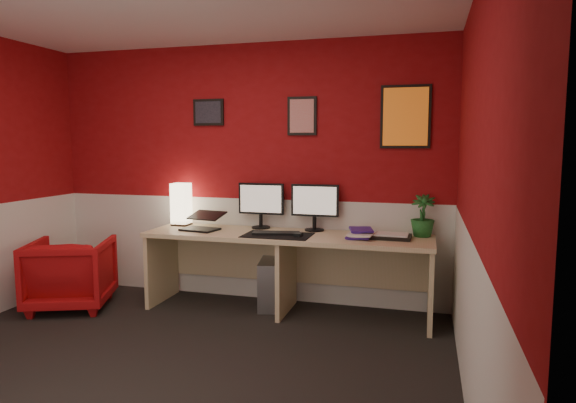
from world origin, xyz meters
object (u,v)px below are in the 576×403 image
object	(u,v)px
shoji_lamp	(181,205)
laptop	(200,219)
pc_tower	(271,284)
armchair	(71,273)
potted_plant	(423,216)
monitor_right	(315,200)
zen_tray	(390,237)
desk	(286,273)
monitor_left	(261,198)

from	to	relation	value
shoji_lamp	laptop	xyz separation A→B (m)	(0.31, -0.22, -0.09)
pc_tower	armchair	size ratio (longest dim) A/B	0.62
potted_plant	armchair	distance (m)	3.29
laptop	monitor_right	size ratio (longest dim) A/B	0.57
shoji_lamp	zen_tray	world-z (taller)	shoji_lamp
laptop	monitor_right	distance (m)	1.09
shoji_lamp	armchair	bearing A→B (deg)	-144.71
desk	potted_plant	world-z (taller)	potted_plant
monitor_left	pc_tower	size ratio (longest dim) A/B	1.29
zen_tray	armchair	distance (m)	2.98
monitor_left	monitor_right	world-z (taller)	same
desk	zen_tray	world-z (taller)	zen_tray
monitor_left	pc_tower	distance (m)	0.82
monitor_left	zen_tray	distance (m)	1.29
shoji_lamp	pc_tower	bearing A→B (deg)	-4.85
laptop	potted_plant	size ratio (longest dim) A/B	0.89
shoji_lamp	armchair	world-z (taller)	shoji_lamp
shoji_lamp	monitor_right	xyz separation A→B (m)	(1.35, 0.04, 0.09)
zen_tray	pc_tower	size ratio (longest dim) A/B	0.78
desk	potted_plant	bearing A→B (deg)	9.60
desk	monitor_left	distance (m)	0.76
shoji_lamp	laptop	world-z (taller)	shoji_lamp
desk	armchair	distance (m)	2.04
laptop	monitor_right	xyz separation A→B (m)	(1.04, 0.27, 0.18)
laptop	potted_plant	distance (m)	2.04
laptop	monitor_left	xyz separation A→B (m)	(0.51, 0.27, 0.18)
laptop	monitor_left	size ratio (longest dim) A/B	0.57
laptop	monitor_right	world-z (taller)	monitor_right
shoji_lamp	monitor_left	size ratio (longest dim) A/B	0.69
monitor_left	armchair	size ratio (longest dim) A/B	0.80
laptop	monitor_left	bearing A→B (deg)	37.88
monitor_left	zen_tray	size ratio (longest dim) A/B	1.66
pc_tower	armchair	bearing A→B (deg)	-175.10
desk	laptop	xyz separation A→B (m)	(-0.84, -0.04, 0.47)
monitor_right	pc_tower	size ratio (longest dim) A/B	1.29
shoji_lamp	pc_tower	distance (m)	1.19
monitor_right	potted_plant	distance (m)	0.98
potted_plant	shoji_lamp	bearing A→B (deg)	-179.68
laptop	potted_plant	world-z (taller)	potted_plant
monitor_left	armchair	bearing A→B (deg)	-158.94
monitor_left	pc_tower	bearing A→B (deg)	-41.90
potted_plant	armchair	xyz separation A→B (m)	(-3.18, -0.61, -0.59)
zen_tray	pc_tower	world-z (taller)	zen_tray
pc_tower	potted_plant	bearing A→B (deg)	-7.17
desk	monitor_left	world-z (taller)	monitor_left
monitor_right	shoji_lamp	bearing A→B (deg)	-178.26
desk	pc_tower	world-z (taller)	desk
laptop	monitor_left	distance (m)	0.61
shoji_lamp	desk	bearing A→B (deg)	-9.30
monitor_left	potted_plant	size ratio (longest dim) A/B	1.57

